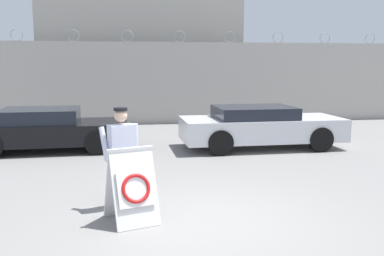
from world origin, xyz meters
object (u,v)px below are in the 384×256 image
at_px(barricade_sign, 132,185).
at_px(parked_car_front_coupe, 47,129).
at_px(security_guard, 121,153).
at_px(parked_car_rear_sedan, 260,126).

distance_m(barricade_sign, parked_car_front_coupe, 6.33).
xyz_separation_m(barricade_sign, security_guard, (-0.15, 0.72, 0.36)).
bearing_deg(security_guard, barricade_sign, 79.35).
xyz_separation_m(security_guard, parked_car_rear_sedan, (3.92, 4.65, -0.31)).
bearing_deg(barricade_sign, parked_car_rear_sedan, 37.71).
relative_size(security_guard, parked_car_rear_sedan, 0.37).
relative_size(barricade_sign, security_guard, 0.68).
height_order(security_guard, parked_car_front_coupe, security_guard).
xyz_separation_m(parked_car_front_coupe, parked_car_rear_sedan, (6.01, -0.54, 0.03)).
bearing_deg(parked_car_front_coupe, parked_car_rear_sedan, -6.93).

